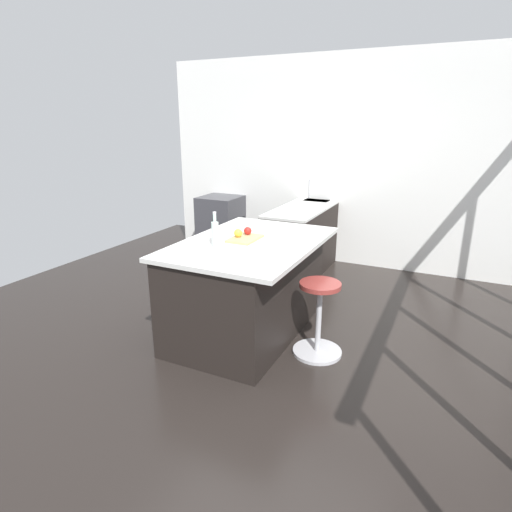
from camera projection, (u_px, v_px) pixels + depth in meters
name	position (u px, v px, depth m)	size (l,w,h in m)	color
ground_plane	(260.00, 339.00, 4.09)	(7.09, 7.09, 0.00)	black
interior_partition_left	(343.00, 163.00, 5.99)	(0.12, 5.44, 2.89)	silver
sink_cabinet	(311.00, 233.00, 6.12)	(2.30, 0.60, 1.19)	black
oven_range	(221.00, 224.00, 6.75)	(0.60, 0.61, 0.88)	#38383D
kitchen_island	(247.00, 286.00, 4.14)	(1.73, 1.19, 0.93)	black
stool_by_window	(319.00, 321.00, 3.76)	(0.44, 0.44, 0.68)	#B7B7BC
cutting_board	(245.00, 239.00, 4.02)	(0.36, 0.24, 0.02)	tan
apple_red	(248.00, 231.00, 4.11)	(0.08, 0.08, 0.08)	red
apple_yellow	(238.00, 233.00, 4.02)	(0.08, 0.08, 0.08)	gold
water_bottle	(215.00, 233.00, 3.78)	(0.06, 0.06, 0.31)	silver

